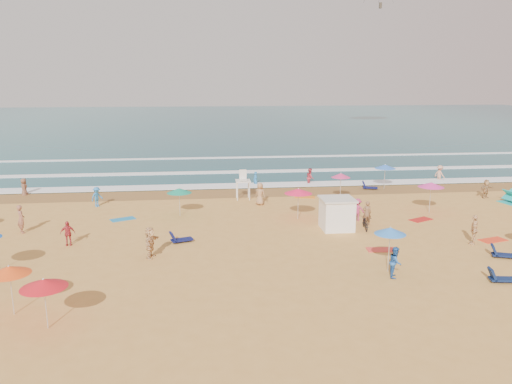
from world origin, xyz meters
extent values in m
plane|color=gold|center=(0.00, 0.00, 0.00)|extent=(220.00, 220.00, 0.00)
cube|color=#0C4756|center=(0.00, 84.00, 0.00)|extent=(220.00, 140.00, 0.18)
plane|color=olive|center=(0.00, 12.50, 0.01)|extent=(220.00, 220.00, 0.00)
cube|color=white|center=(0.00, 15.00, 0.10)|extent=(200.00, 2.20, 0.05)
cube|color=white|center=(0.00, 22.00, 0.10)|extent=(200.00, 1.60, 0.05)
cube|color=white|center=(0.00, 32.00, 0.10)|extent=(200.00, 1.20, 0.05)
cube|color=white|center=(2.64, 0.86, 1.00)|extent=(2.00, 2.00, 2.00)
cube|color=silver|center=(2.64, 0.86, 2.06)|extent=(2.20, 2.20, 0.12)
imported|color=black|center=(4.54, 0.56, 0.46)|extent=(0.89, 1.82, 0.92)
cone|color=blue|center=(10.28, 12.50, 2.09)|extent=(1.87, 1.87, 0.35)
cone|color=#ED349A|center=(10.71, 4.22, 2.13)|extent=(1.90, 1.90, 0.35)
cone|color=#317DDD|center=(3.29, -6.85, 2.23)|extent=(1.61, 1.61, 0.35)
cone|color=#118E6B|center=(-7.90, 5.35, 1.90)|extent=(1.79, 1.79, 0.35)
cone|color=#E03174|center=(5.06, 8.60, 2.13)|extent=(1.55, 1.55, 0.35)
cone|color=#FC4F15|center=(-14.37, -9.74, 2.00)|extent=(1.74, 1.74, 0.35)
cone|color=#FF1A4F|center=(0.55, 3.62, 2.04)|extent=(1.98, 1.98, 0.35)
cone|color=red|center=(-12.56, -11.19, 1.94)|extent=(1.84, 1.84, 0.35)
cube|color=#0E1349|center=(-7.56, -0.84, 0.17)|extent=(1.41, 0.95, 0.34)
cube|color=#0D1B45|center=(10.54, -5.61, 0.17)|extent=(1.41, 0.98, 0.34)
cube|color=#0E1E47|center=(8.43, -8.85, 0.17)|extent=(1.37, 0.76, 0.34)
cube|color=#0E134A|center=(8.98, 12.50, 0.17)|extent=(1.41, 0.91, 0.34)
cube|color=#1C7BB4|center=(-11.94, 4.82, 0.01)|extent=(1.90, 1.52, 0.03)
cube|color=orange|center=(2.43, 10.12, 0.01)|extent=(1.85, 1.21, 0.03)
cube|color=#ED4137|center=(4.16, -3.55, 0.01)|extent=(1.77, 1.00, 0.03)
cube|color=red|center=(9.23, 2.36, 0.01)|extent=(1.90, 1.51, 0.03)
cube|color=#F53A1B|center=(11.71, -2.58, 0.01)|extent=(1.87, 1.29, 0.03)
imported|color=brown|center=(4.96, 1.61, 0.83)|extent=(0.62, 0.42, 1.66)
imported|color=#C1303D|center=(4.04, 15.43, 0.64)|extent=(0.82, 0.97, 1.78)
imported|color=#C03061|center=(4.65, 2.68, 0.80)|extent=(1.19, 1.00, 1.60)
imported|color=#AF7E50|center=(-1.67, 7.93, 0.89)|extent=(1.03, 0.99, 1.78)
imported|color=#255DAF|center=(3.37, -7.57, 0.80)|extent=(0.85, 0.95, 1.59)
imported|color=#2878BD|center=(-1.21, 15.53, 0.52)|extent=(0.53, 0.65, 1.54)
imported|color=#E4B177|center=(10.06, -3.13, 0.92)|extent=(0.93, 1.15, 1.83)
imported|color=brown|center=(-21.55, 13.67, 0.61)|extent=(0.82, 0.98, 1.71)
imported|color=tan|center=(-9.20, -3.36, 0.89)|extent=(0.90, 1.74, 1.79)
imported|color=tan|center=(17.07, 15.56, 0.64)|extent=(1.08, 1.32, 1.78)
imported|color=#B92E36|center=(-14.36, -0.61, 0.75)|extent=(0.91, 0.45, 1.50)
imported|color=#2A7CC5|center=(-14.46, 8.78, 0.79)|extent=(1.11, 1.15, 1.58)
imported|color=tan|center=(17.53, 8.17, 0.79)|extent=(1.54, 0.93, 1.58)
imported|color=#925943|center=(-18.00, 2.30, 0.93)|extent=(0.75, 0.81, 1.86)
cube|color=#3F3326|center=(22.64, 50.59, 21.20)|extent=(0.40, 0.30, 0.90)
camera|label=1|loc=(-6.25, -30.38, 9.82)|focal=35.00mm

